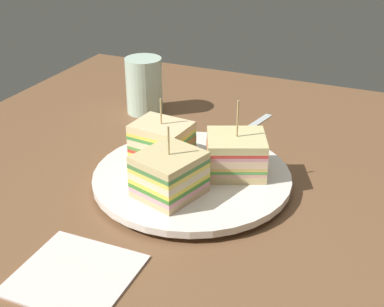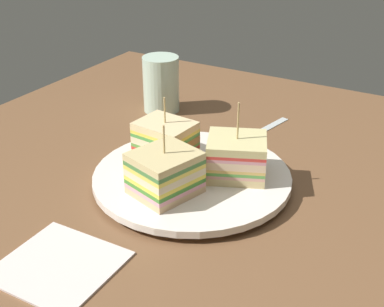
% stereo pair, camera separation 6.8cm
% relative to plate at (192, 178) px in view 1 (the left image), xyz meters
% --- Properties ---
extents(ground_plane, '(0.94, 0.90, 0.02)m').
position_rel_plate_xyz_m(ground_plane, '(0.00, 0.00, -0.02)').
color(ground_plane, brown).
extents(plate, '(0.26, 0.26, 0.02)m').
position_rel_plate_xyz_m(plate, '(0.00, 0.00, 0.00)').
color(plate, white).
rests_on(plate, ground_plane).
extents(sandwich_wedge_0, '(0.07, 0.08, 0.09)m').
position_rel_plate_xyz_m(sandwich_wedge_0, '(0.02, 0.05, 0.03)').
color(sandwich_wedge_0, beige).
rests_on(sandwich_wedge_0, plate).
extents(sandwich_wedge_1, '(0.09, 0.09, 0.09)m').
position_rel_plate_xyz_m(sandwich_wedge_1, '(-0.06, 0.00, 0.03)').
color(sandwich_wedge_1, '#DFB282').
rests_on(sandwich_wedge_1, plate).
extents(sandwich_wedge_2, '(0.09, 0.10, 0.10)m').
position_rel_plate_xyz_m(sandwich_wedge_2, '(0.03, -0.05, 0.03)').
color(sandwich_wedge_2, beige).
rests_on(sandwich_wedge_2, plate).
extents(chip_pile, '(0.06, 0.07, 0.03)m').
position_rel_plate_xyz_m(chip_pile, '(0.00, -0.01, 0.02)').
color(chip_pile, '#D1B959').
rests_on(chip_pile, plate).
extents(spoon, '(0.14, 0.05, 0.01)m').
position_rel_plate_xyz_m(spoon, '(0.17, -0.01, -0.01)').
color(spoon, silver).
rests_on(spoon, ground_plane).
extents(napkin, '(0.12, 0.12, 0.01)m').
position_rel_plate_xyz_m(napkin, '(-0.22, 0.04, -0.01)').
color(napkin, silver).
rests_on(napkin, ground_plane).
extents(drinking_glass, '(0.06, 0.06, 0.10)m').
position_rel_plate_xyz_m(drinking_glass, '(0.20, 0.18, 0.03)').
color(drinking_glass, silver).
rests_on(drinking_glass, ground_plane).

